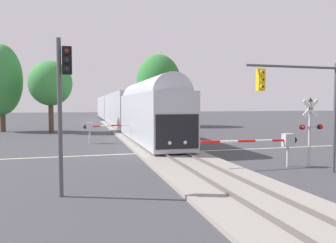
{
  "coord_description": "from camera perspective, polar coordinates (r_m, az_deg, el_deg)",
  "views": [
    {
      "loc": [
        -5.75,
        -21.59,
        3.42
      ],
      "look_at": [
        0.92,
        2.95,
        2.0
      ],
      "focal_mm": 34.41,
      "sensor_mm": 36.0,
      "label": 1
    }
  ],
  "objects": [
    {
      "name": "crossing_gate_far",
      "position": [
        28.32,
        -12.74,
        -0.97
      ],
      "size": [
        5.13,
        0.4,
        1.8
      ],
      "color": "#B7B7BC",
      "rests_on": "ground"
    },
    {
      "name": "crossing_gate_near",
      "position": [
        18.21,
        18.98,
        -3.37
      ],
      "size": [
        5.58,
        0.4,
        1.8
      ],
      "color": "#B7B7BC",
      "rests_on": "ground"
    },
    {
      "name": "pine_left_background",
      "position": [
        43.85,
        -27.38,
        6.58
      ],
      "size": [
        4.74,
        4.74,
        10.55
      ],
      "color": "#4C3828",
      "rests_on": "ground"
    },
    {
      "name": "commuter_train",
      "position": [
        50.32,
        -8.66,
        2.36
      ],
      "size": [
        3.04,
        66.0,
        5.16
      ],
      "color": "#B2B7C1",
      "rests_on": "railway_track"
    },
    {
      "name": "oak_behind_train",
      "position": [
        40.09,
        -20.1,
        6.32
      ],
      "size": [
        4.95,
        4.95,
        8.38
      ],
      "color": "#4C3828",
      "rests_on": "ground"
    },
    {
      "name": "crossing_signal_mast",
      "position": [
        18.75,
        23.89,
        -0.53
      ],
      "size": [
        1.36,
        0.44,
        3.74
      ],
      "color": "#B2B2B7",
      "rests_on": "ground"
    },
    {
      "name": "traffic_signal_near_right",
      "position": [
        16.91,
        24.02,
        5.21
      ],
      "size": [
        5.34,
        0.38,
        5.4
      ],
      "color": "#4C4C51",
      "rests_on": "ground"
    },
    {
      "name": "elm_centre_background",
      "position": [
        48.23,
        -1.66,
        6.67
      ],
      "size": [
        6.7,
        6.7,
        10.71
      ],
      "color": "#4C3828",
      "rests_on": "ground"
    },
    {
      "name": "traffic_signal_near_left",
      "position": [
        12.26,
        -18.07,
        5.11
      ],
      "size": [
        0.53,
        0.38,
        5.77
      ],
      "color": "#4C4C51",
      "rests_on": "ground"
    },
    {
      "name": "ground_plane",
      "position": [
        22.6,
        -0.3,
        -5.51
      ],
      "size": [
        220.0,
        220.0,
        0.0
      ],
      "primitive_type": "plane",
      "color": "#3D3D42"
    },
    {
      "name": "road_centre_stripe",
      "position": [
        22.6,
        -0.3,
        -5.5
      ],
      "size": [
        44.0,
        0.2,
        0.01
      ],
      "color": "beige",
      "rests_on": "ground"
    },
    {
      "name": "railway_track",
      "position": [
        22.58,
        -0.3,
        -5.27
      ],
      "size": [
        4.4,
        80.0,
        0.32
      ],
      "color": "gray",
      "rests_on": "ground"
    }
  ]
}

